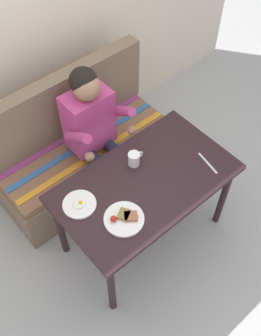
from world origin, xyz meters
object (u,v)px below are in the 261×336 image
plate_breakfast (125,218)px  person (95,127)px  table (145,188)px  couch (82,152)px  plate_eggs (79,204)px  coffee_mug (134,159)px  knife (208,163)px

plate_breakfast → person: bearing=65.7°
table → person: (0.04, 0.59, 0.09)m
couch → person: (0.04, -0.17, 0.41)m
plate_eggs → coffee_mug: (0.48, 0.03, 0.04)m
person → plate_eggs: bearing=-135.8°
table → coffee_mug: bearing=76.0°
coffee_mug → knife: bearing=-40.8°
knife → plate_eggs: bearing=171.2°
knife → person: bearing=127.1°
couch → plate_breakfast: (-0.29, -0.90, 0.41)m
couch → table: bearing=-90.0°
person → plate_eggs: size_ratio=5.68×
table → knife: size_ratio=6.00×
couch → plate_breakfast: couch is taller
plate_eggs → table: bearing=-16.7°
table → plate_breakfast: plate_breakfast is taller
couch → coffee_mug: bearing=-86.3°
plate_eggs → couch: bearing=55.5°
table → plate_breakfast: (-0.29, -0.13, 0.10)m
plate_eggs → coffee_mug: 0.48m
table → knife: 0.46m
table → coffee_mug: (0.04, 0.16, 0.13)m
person → plate_breakfast: bearing=-114.3°
coffee_mug → knife: coffee_mug is taller
coffee_mug → person: bearing=90.5°
plate_breakfast → coffee_mug: (0.33, 0.29, 0.04)m
person → knife: 0.85m
plate_breakfast → knife: size_ratio=1.25×
couch → knife: (0.42, -0.93, 0.40)m
coffee_mug → plate_breakfast: bearing=-138.6°
person → plate_breakfast: 0.79m
table → coffee_mug: 0.21m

